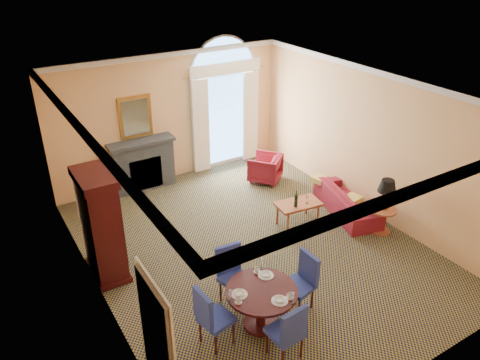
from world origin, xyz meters
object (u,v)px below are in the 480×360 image
sofa (347,201)px  armchair (265,168)px  dining_table (261,299)px  coffee_table (298,205)px  armoire (101,227)px  side_table (385,199)px

sofa → armchair: bearing=32.7°
dining_table → coffee_table: 3.17m
armoire → armchair: 4.87m
dining_table → side_table: side_table is taller
coffee_table → side_table: 1.78m
sofa → armchair: size_ratio=2.58×
sofa → armoire: bearing=97.9°
armoire → dining_table: bearing=-57.3°
sofa → coffee_table: 1.26m
dining_table → armchair: bearing=54.9°
armoire → armchair: bearing=18.6°
armoire → side_table: bearing=-17.7°
dining_table → side_table: 3.77m
armoire → armchair: size_ratio=2.68×
coffee_table → side_table: side_table is taller
dining_table → armchair: (2.91, 4.14, -0.18)m
armoire → sofa: (5.27, -0.72, -0.70)m
armoire → side_table: (5.32, -1.69, -0.21)m
armoire → coffee_table: 4.11m
dining_table → coffee_table: bearing=41.5°
armchair → sofa: bearing=68.7°
armchair → side_table: 3.35m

